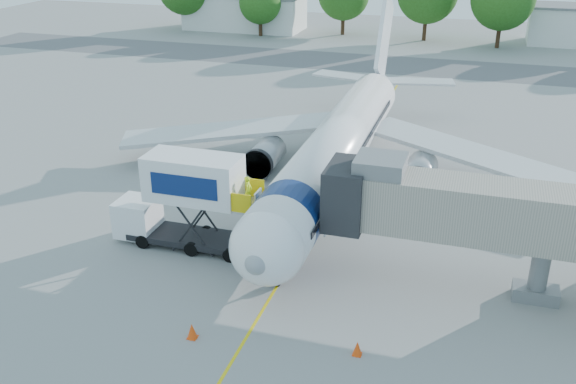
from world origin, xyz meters
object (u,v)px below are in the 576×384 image
(aircraft, at_px, (339,144))
(catering_hiloader, at_px, (184,201))
(ground_tug, at_px, (157,354))
(jet_bridge, at_px, (450,208))

(aircraft, distance_m, catering_hiloader, 12.77)
(aircraft, xyz_separation_m, ground_tug, (-2.77, -21.32, -2.17))
(aircraft, xyz_separation_m, jet_bridge, (7.99, -11.12, 1.39))
(aircraft, bearing_deg, catering_hiloader, -119.42)
(aircraft, relative_size, ground_tug, 9.08)
(catering_hiloader, height_order, ground_tug, catering_hiloader)
(jet_bridge, xyz_separation_m, ground_tug, (-10.77, -10.20, -3.57))
(ground_tug, bearing_deg, catering_hiloader, 85.00)
(jet_bridge, bearing_deg, catering_hiloader, -179.99)
(catering_hiloader, relative_size, ground_tug, 2.05)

